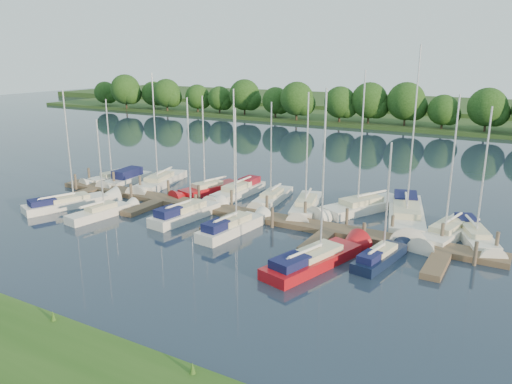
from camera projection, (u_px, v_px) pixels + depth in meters
The scene contains 23 objects.
ground at pixel (181, 247), 34.38m from camera, with size 260.00×260.00×0.00m, color #1A2734.
dock at pixel (236, 215), 40.44m from camera, with size 40.00×6.00×0.40m.
mooring_pilings at pixel (244, 207), 41.27m from camera, with size 38.24×2.84×2.00m.
far_shore at pixel (420, 120), 97.04m from camera, with size 180.00×30.00×0.60m, color #274119.
distant_hill at pixel (443, 106), 117.85m from camera, with size 220.00×40.00×1.40m, color #314F22.
treeline at pixel (405, 107), 85.12m from camera, with size 145.96×9.79×8.24m.
sailboat_n_0 at pixel (114, 178), 52.02m from camera, with size 2.81×6.91×8.79m.
motorboat at pixel (126, 180), 51.03m from camera, with size 2.27×6.68×1.84m.
sailboat_n_2 at pixel (159, 183), 50.11m from camera, with size 3.77×9.18×11.54m.
sailboat_n_3 at pixel (207, 190), 47.47m from camera, with size 3.50×7.45×9.58m.
sailboat_n_4 at pixel (237, 193), 46.47m from camera, with size 2.10×7.97×10.34m.
sailboat_n_5 at pixel (272, 199), 44.82m from camera, with size 2.45×7.32×9.24m.
sailboat_n_6 at pixel (306, 207), 42.26m from camera, with size 3.61×8.13×10.34m.
sailboat_n_7 at pixel (360, 208), 42.01m from camera, with size 5.84×9.19×12.10m.
sailboat_n_8 at pixel (406, 217), 39.61m from camera, with size 4.99×11.22×14.05m.
sailboat_n_9 at pixel (446, 234), 36.10m from camera, with size 3.47×8.45×10.63m.
sailboat_n_10 at pixel (474, 236), 35.48m from camera, with size 4.29×7.68×9.90m.
sailboat_s_0 at pixel (70, 204), 43.23m from camera, with size 4.36×8.10×10.36m.
sailboat_s_1 at pixel (102, 213), 40.66m from camera, with size 2.28×6.40×8.33m.
sailboat_s_2 at pixel (187, 215), 40.17m from camera, with size 2.64×7.79×10.11m.
sailboat_s_3 at pixel (233, 228), 37.07m from camera, with size 2.43×7.39×9.62m.
sailboat_s_4 at pixel (316, 260), 31.39m from camera, with size 4.12×9.03×11.36m.
sailboat_s_5 at pixel (381, 257), 31.85m from camera, with size 2.31×6.25×8.03m.
Camera 1 is at (20.42, -25.29, 12.92)m, focal length 35.00 mm.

